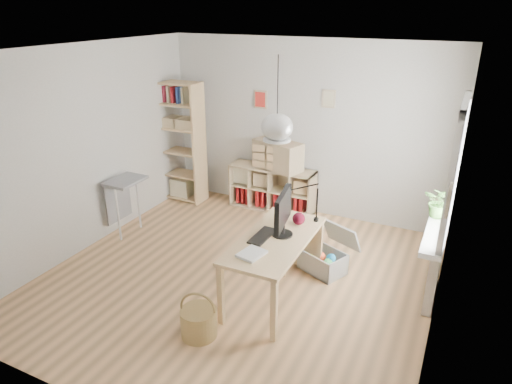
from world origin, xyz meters
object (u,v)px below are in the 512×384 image
at_px(storage_chest, 326,257).
at_px(drawer_chest, 278,155).
at_px(tall_bookshelf, 179,137).
at_px(chair, 278,238).
at_px(desk, 275,245).
at_px(cube_shelf, 272,191).
at_px(monitor, 283,212).

bearing_deg(storage_chest, drawer_chest, 156.82).
distance_m(tall_bookshelf, chair, 2.81).
bearing_deg(chair, storage_chest, 11.73).
bearing_deg(storage_chest, chair, -136.58).
xyz_separation_m(desk, cube_shelf, (-1.02, 2.23, -0.36)).
bearing_deg(desk, drawer_chest, 112.57).
distance_m(storage_chest, monitor, 1.14).
bearing_deg(tall_bookshelf, monitor, -35.09).
height_order(storage_chest, monitor, monitor).
height_order(desk, monitor, monitor).
xyz_separation_m(desk, drawer_chest, (-0.91, 2.19, 0.29)).
distance_m(desk, chair, 0.67).
bearing_deg(drawer_chest, desk, -48.80).
relative_size(chair, monitor, 1.26).
distance_m(cube_shelf, chair, 1.83).
relative_size(desk, tall_bookshelf, 0.75).
distance_m(chair, monitor, 0.83).
bearing_deg(cube_shelf, monitor, -63.40).
bearing_deg(storage_chest, cube_shelf, 158.38).
bearing_deg(tall_bookshelf, cube_shelf, 10.19).
xyz_separation_m(monitor, drawer_chest, (-0.95, 2.09, -0.09)).
relative_size(desk, cube_shelf, 1.07).
xyz_separation_m(tall_bookshelf, chair, (2.37, -1.36, -0.67)).
relative_size(tall_bookshelf, monitor, 3.42).
height_order(tall_bookshelf, drawer_chest, tall_bookshelf).
height_order(storage_chest, drawer_chest, drawer_chest).
relative_size(cube_shelf, drawer_chest, 1.79).
bearing_deg(monitor, cube_shelf, 107.36).
height_order(desk, storage_chest, desk).
height_order(cube_shelf, storage_chest, cube_shelf).
xyz_separation_m(tall_bookshelf, storage_chest, (2.95, -1.16, -0.90)).
bearing_deg(chair, desk, -77.20).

